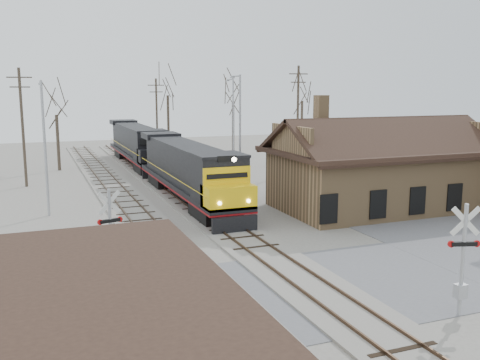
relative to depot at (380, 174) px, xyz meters
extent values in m
plane|color=gray|center=(-11.99, -12.00, -2.41)|extent=(140.00, 140.00, 0.00)
cube|color=#5C5C61|center=(-11.99, -12.00, -2.39)|extent=(60.00, 9.00, 0.03)
cube|color=gray|center=(-11.99, 3.00, -2.35)|extent=(3.40, 90.00, 0.12)
cube|color=#473323|center=(-12.71, 3.00, -2.24)|extent=(0.08, 90.00, 0.14)
cube|color=#473323|center=(-11.27, 3.00, -2.24)|extent=(0.08, 90.00, 0.14)
cube|color=gray|center=(-16.49, 3.00, -2.35)|extent=(3.40, 90.00, 0.12)
cube|color=#473323|center=(-17.21, 3.00, -2.24)|extent=(0.08, 90.00, 0.14)
cube|color=#473323|center=(-15.77, 3.00, -2.24)|extent=(0.08, 90.00, 0.14)
cube|color=#A07C52|center=(0.01, 0.00, -0.41)|extent=(14.00, 8.00, 4.00)
cube|color=black|center=(0.01, 0.00, 1.69)|extent=(15.20, 9.20, 0.30)
cube|color=black|center=(0.01, -2.30, 2.69)|extent=(15.00, 4.71, 2.66)
cube|color=black|center=(0.01, 2.30, 2.69)|extent=(15.00, 4.71, 2.66)
cube|color=#A07C52|center=(-3.99, 1.50, 4.39)|extent=(0.80, 0.80, 2.20)
cube|color=black|center=(-11.99, 0.79, -1.86)|extent=(2.48, 3.97, 0.99)
cube|color=black|center=(-11.99, 13.68, -1.86)|extent=(2.48, 3.97, 0.99)
cube|color=black|center=(-11.99, 7.23, -1.07)|extent=(2.98, 19.84, 0.35)
cube|color=maroon|center=(-11.99, 7.23, -1.29)|extent=(3.00, 19.84, 0.12)
cube|color=black|center=(-11.99, 8.47, 0.47)|extent=(2.58, 14.38, 2.78)
cube|color=black|center=(-11.99, -0.11, 0.47)|extent=(2.98, 2.78, 2.78)
cube|color=yellow|center=(-11.99, -1.79, -0.37)|extent=(2.98, 1.79, 1.39)
cube|color=black|center=(-11.99, -2.79, -1.86)|extent=(2.78, 0.25, 0.99)
cylinder|color=#FFF2CC|center=(-11.99, -2.71, 1.96)|extent=(0.28, 0.10, 0.28)
cube|color=black|center=(-11.99, 21.13, -1.86)|extent=(2.48, 3.97, 0.99)
cube|color=black|center=(-11.99, 34.02, -1.86)|extent=(2.48, 3.97, 0.99)
cube|color=black|center=(-11.99, 27.57, -1.07)|extent=(2.98, 19.84, 0.35)
cube|color=maroon|center=(-11.99, 27.57, -1.29)|extent=(3.00, 19.84, 0.12)
cube|color=black|center=(-11.99, 28.81, 0.47)|extent=(2.58, 14.38, 2.78)
cube|color=black|center=(-11.99, 20.23, 0.47)|extent=(2.98, 2.78, 2.78)
cube|color=black|center=(-11.99, 18.55, -0.37)|extent=(2.98, 1.79, 1.39)
cube|color=black|center=(-11.99, 17.55, -1.86)|extent=(2.78, 0.25, 0.99)
cylinder|color=#A5A8AD|center=(-8.20, -16.41, -0.27)|extent=(0.15, 0.15, 4.27)
cube|color=silver|center=(-8.20, -16.41, 1.23)|extent=(1.08, 0.38, 1.12)
cube|color=silver|center=(-8.20, -16.41, 1.23)|extent=(1.08, 0.38, 1.12)
cube|color=black|center=(-8.20, -16.41, 0.37)|extent=(0.96, 0.44, 0.16)
cylinder|color=#B20C0C|center=(-8.66, -16.27, 0.37)|extent=(0.27, 0.16, 0.26)
cylinder|color=#B20C0C|center=(-7.75, -16.56, 0.37)|extent=(0.27, 0.16, 0.26)
cube|color=#A5A8AD|center=(-8.20, -16.41, -1.45)|extent=(0.43, 0.32, 0.53)
cylinder|color=#A5A8AD|center=(-19.69, -7.63, -0.38)|extent=(0.14, 0.14, 4.06)
cube|color=silver|center=(-19.69, -7.63, 1.04)|extent=(1.04, 0.30, 1.06)
cube|color=silver|center=(-19.69, -7.63, 1.04)|extent=(1.04, 0.30, 1.06)
cube|color=black|center=(-19.69, -7.63, 0.23)|extent=(0.92, 0.37, 0.15)
cylinder|color=#B20C0C|center=(-19.25, -7.52, 0.23)|extent=(0.26, 0.14, 0.24)
cylinder|color=#B20C0C|center=(-20.13, -7.74, 0.23)|extent=(0.26, 0.14, 0.24)
cube|color=#A5A8AD|center=(-19.69, -7.63, -1.49)|extent=(0.41, 0.30, 0.51)
cylinder|color=#A5A8AD|center=(-21.90, 5.90, 2.02)|extent=(0.18, 0.18, 8.85)
cylinder|color=#A5A8AD|center=(-21.90, 6.80, 6.35)|extent=(0.12, 1.80, 0.12)
cube|color=#A5A8AD|center=(-21.90, 7.60, 6.25)|extent=(0.25, 0.50, 0.12)
cylinder|color=#A5A8AD|center=(-7.20, 8.60, 2.30)|extent=(0.18, 0.18, 9.42)
cylinder|color=#A5A8AD|center=(-7.20, 9.50, 6.91)|extent=(0.12, 1.80, 0.12)
cube|color=#A5A8AD|center=(-7.20, 10.30, 6.81)|extent=(0.25, 0.50, 0.12)
cylinder|color=#A5A8AD|center=(-2.47, 22.70, 2.27)|extent=(0.18, 0.18, 9.36)
cylinder|color=#A5A8AD|center=(-2.47, 23.60, 6.86)|extent=(0.12, 1.80, 0.12)
cube|color=#A5A8AD|center=(-2.47, 24.40, 6.76)|extent=(0.25, 0.50, 0.12)
cylinder|color=#382D23|center=(-23.32, 17.91, 2.62)|extent=(0.24, 0.24, 10.06)
cube|color=#382D23|center=(-23.32, 17.91, 6.85)|extent=(2.00, 0.10, 0.10)
cube|color=#382D23|center=(-23.32, 17.91, 6.05)|extent=(1.60, 0.10, 0.10)
cylinder|color=#382D23|center=(-8.34, 33.44, 2.34)|extent=(0.24, 0.24, 9.50)
cube|color=#382D23|center=(-8.34, 33.44, 6.30)|extent=(2.00, 0.10, 0.10)
cube|color=#382D23|center=(-8.34, 33.44, 5.50)|extent=(1.60, 0.10, 0.10)
cylinder|color=#382D23|center=(1.94, 16.32, 2.86)|extent=(0.24, 0.24, 10.53)
cube|color=#382D23|center=(1.94, 16.32, 7.32)|extent=(2.00, 0.10, 0.10)
cube|color=#382D23|center=(1.94, 16.32, 6.52)|extent=(1.60, 0.10, 0.10)
cylinder|color=#382D23|center=(-20.19, 26.56, 0.44)|extent=(0.32, 0.32, 5.69)
cylinder|color=#382D23|center=(-6.51, 35.15, 1.33)|extent=(0.32, 0.32, 7.47)
cylinder|color=#382D23|center=(0.20, 29.83, 0.97)|extent=(0.32, 0.32, 6.76)
cylinder|color=#382D23|center=(8.74, 28.28, 1.00)|extent=(0.32, 0.32, 6.81)
camera|label=1|loc=(-22.67, -30.94, 5.99)|focal=40.00mm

